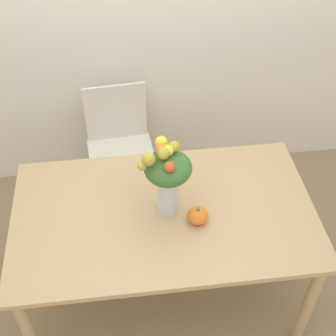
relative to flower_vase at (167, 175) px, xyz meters
name	(u,v)px	position (x,y,z in m)	size (l,w,h in m)	color
ground_plane	(165,292)	(-0.02, -0.02, -0.96)	(12.00, 12.00, 0.00)	#8E7556
dining_table	(164,223)	(-0.02, -0.02, -0.32)	(1.50, 0.87, 0.73)	tan
flower_vase	(167,175)	(0.00, 0.00, 0.00)	(0.25, 0.24, 0.41)	silver
pumpkin	(198,216)	(0.14, -0.10, -0.19)	(0.10, 0.10, 0.09)	orange
dining_chair_near_window	(120,148)	(-0.21, 0.81, -0.51)	(0.45, 0.45, 0.85)	silver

